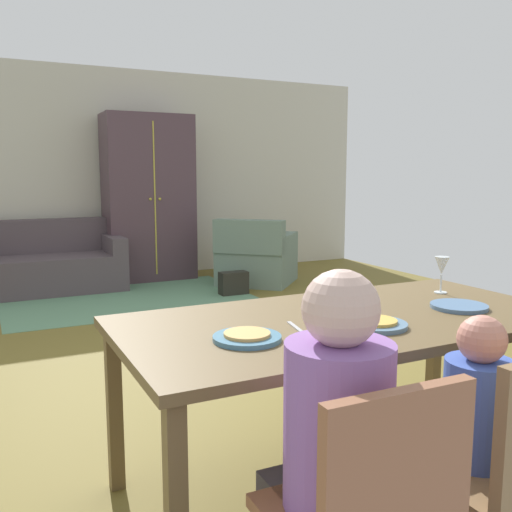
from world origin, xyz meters
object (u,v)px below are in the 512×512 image
(plate_near_man, at_px, (247,338))
(plate_near_child, at_px, (375,325))
(armchair, at_px, (256,258))
(person_man, at_px, (330,476))
(dining_table, at_px, (348,332))
(plate_near_woman, at_px, (459,306))
(wine_glass, at_px, (442,267))
(handbag, at_px, (234,283))
(person_child, at_px, (467,461))
(couch, at_px, (40,266))
(armoire, at_px, (149,198))

(plate_near_man, relative_size, plate_near_child, 1.00)
(armchair, bearing_deg, person_man, -114.11)
(dining_table, xyz_separation_m, person_man, (-0.53, -0.66, -0.18))
(dining_table, distance_m, person_man, 0.87)
(plate_near_man, distance_m, plate_near_woman, 1.06)
(wine_glass, height_order, handbag, wine_glass)
(person_child, height_order, handbag, person_child)
(plate_near_man, xyz_separation_m, person_child, (0.53, -0.55, -0.34))
(plate_near_child, relative_size, plate_near_woman, 1.00)
(person_child, distance_m, couch, 5.69)
(plate_near_child, relative_size, armoire, 0.12)
(wine_glass, bearing_deg, plate_near_man, -166.25)
(armchair, relative_size, armoire, 0.58)
(plate_near_man, bearing_deg, dining_table, 12.73)
(dining_table, distance_m, couch, 5.04)
(plate_near_woman, bearing_deg, armchair, 75.31)
(person_child, distance_m, armoire, 5.90)
(plate_near_man, relative_size, armoire, 0.12)
(person_man, height_order, person_child, person_man)
(person_child, height_order, armchair, person_child)
(wine_glass, xyz_separation_m, person_child, (-0.70, -0.85, -0.46))
(plate_near_man, xyz_separation_m, plate_near_child, (0.53, -0.06, 0.00))
(dining_table, height_order, wine_glass, wine_glass)
(dining_table, height_order, couch, couch)
(person_man, height_order, armoire, armoire)
(plate_near_man, height_order, person_child, person_child)
(plate_near_child, bearing_deg, person_man, -137.72)
(person_man, height_order, couch, person_man)
(armoire, distance_m, handbag, 1.74)
(plate_near_child, xyz_separation_m, armchair, (1.68, 4.45, -0.45))
(plate_near_child, height_order, armchair, armchair)
(armoire, bearing_deg, wine_glass, -88.73)
(couch, height_order, armoire, armoire)
(wine_glass, height_order, person_child, wine_glass)
(plate_near_man, xyz_separation_m, person_man, (0.00, -0.54, -0.26))
(dining_table, relative_size, wine_glass, 10.38)
(couch, relative_size, armchair, 1.53)
(plate_near_woman, height_order, person_man, person_man)
(wine_glass, bearing_deg, plate_near_child, -152.62)
(wine_glass, height_order, couch, wine_glass)
(plate_near_man, relative_size, couch, 0.14)
(plate_near_woman, xyz_separation_m, couch, (-1.31, 5.07, -0.47))
(dining_table, bearing_deg, wine_glass, 14.52)
(couch, bearing_deg, wine_glass, -72.88)
(person_child, bearing_deg, handbag, 75.43)
(person_child, xyz_separation_m, couch, (-0.78, 5.63, -0.13))
(plate_near_woman, xyz_separation_m, wine_glass, (0.16, 0.28, 0.12))
(plate_near_child, height_order, wine_glass, wine_glass)
(plate_near_woman, height_order, armchair, armchair)
(wine_glass, height_order, armchair, wine_glass)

